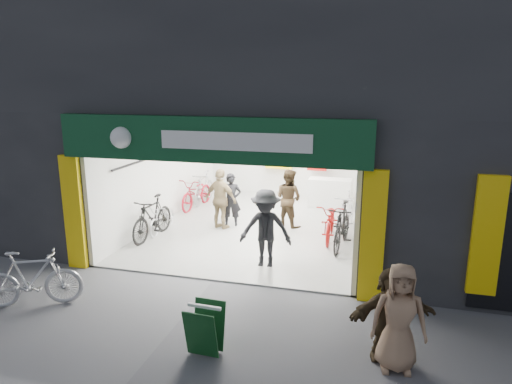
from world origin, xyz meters
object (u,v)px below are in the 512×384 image
at_px(bike_left_front, 162,218).
at_px(bike_right_front, 342,226).
at_px(parked_bike, 31,278).
at_px(pedestrian_near, 399,318).
at_px(sandwich_board, 205,328).

bearing_deg(bike_left_front, bike_right_front, -2.90).
relative_size(bike_left_front, bike_right_front, 0.82).
height_order(parked_bike, pedestrian_near, pedestrian_near).
xyz_separation_m(bike_right_front, parked_bike, (-5.41, -4.61, -0.03)).
distance_m(bike_left_front, pedestrian_near, 7.90).
height_order(bike_left_front, pedestrian_near, pedestrian_near).
height_order(bike_right_front, parked_bike, bike_right_front).
xyz_separation_m(bike_left_front, pedestrian_near, (6.18, -4.91, 0.40)).
height_order(bike_right_front, sandwich_board, bike_right_front).
relative_size(bike_left_front, parked_bike, 0.87).
relative_size(pedestrian_near, sandwich_board, 2.06).
bearing_deg(pedestrian_near, sandwich_board, -178.53).
xyz_separation_m(bike_left_front, sandwich_board, (3.32, -5.29, 0.02)).
bearing_deg(parked_bike, bike_right_front, -74.39).
bearing_deg(sandwich_board, parked_bike, 172.51).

